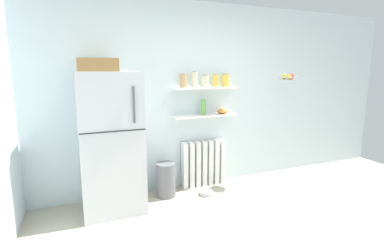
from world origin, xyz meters
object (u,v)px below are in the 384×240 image
at_px(storage_jar_0, 183,80).
at_px(storage_jar_3, 215,80).
at_px(trash_bin, 166,180).
at_px(refrigerator, 110,140).
at_px(radiator, 204,163).
at_px(storage_jar_4, 226,80).
at_px(storage_jar_2, 205,81).
at_px(hanging_fruit_basket, 288,77).
at_px(pet_food_bowl, 207,193).
at_px(vase, 203,107).
at_px(storage_jar_1, 194,79).
at_px(shelf_bowl, 222,111).

xyz_separation_m(storage_jar_0, storage_jar_3, (0.48, 0.00, -0.01)).
distance_m(storage_jar_3, trash_bin, 1.53).
xyz_separation_m(refrigerator, radiator, (1.33, 0.25, -0.53)).
distance_m(storage_jar_0, storage_jar_4, 0.64).
height_order(storage_jar_2, hanging_fruit_basket, hanging_fruit_basket).
distance_m(storage_jar_0, pet_food_bowl, 1.56).
relative_size(trash_bin, pet_food_bowl, 2.50).
bearing_deg(storage_jar_4, storage_jar_0, -180.00).
bearing_deg(radiator, storage_jar_3, -10.62).
relative_size(storage_jar_3, storage_jar_4, 0.97).
bearing_deg(trash_bin, storage_jar_0, 22.96).
distance_m(refrigerator, vase, 1.35).
xyz_separation_m(vase, hanging_fruit_basket, (1.24, -0.26, 0.41)).
distance_m(refrigerator, storage_jar_3, 1.65).
relative_size(refrigerator, storage_jar_0, 9.22).
distance_m(storage_jar_1, storage_jar_2, 0.16).
bearing_deg(pet_food_bowl, storage_jar_2, 71.40).
relative_size(radiator, storage_jar_4, 3.57).
distance_m(storage_jar_3, vase, 0.41).
xyz_separation_m(storage_jar_0, vase, (0.30, 0.00, -0.38)).
height_order(storage_jar_0, vase, storage_jar_0).
bearing_deg(storage_jar_0, pet_food_bowl, -53.97).
relative_size(radiator, shelf_bowl, 4.21).
bearing_deg(storage_jar_1, shelf_bowl, 0.00).
height_order(radiator, pet_food_bowl, radiator).
bearing_deg(hanging_fruit_basket, pet_food_bowl, -178.08).
height_order(storage_jar_3, hanging_fruit_basket, hanging_fruit_basket).
xyz_separation_m(storage_jar_3, shelf_bowl, (0.12, 0.00, -0.44)).
height_order(storage_jar_3, storage_jar_4, storage_jar_4).
relative_size(radiator, vase, 3.02).
height_order(storage_jar_0, storage_jar_3, storage_jar_0).
height_order(refrigerator, storage_jar_4, refrigerator).
bearing_deg(storage_jar_1, refrigerator, -169.42).
bearing_deg(storage_jar_0, refrigerator, -167.79).
height_order(radiator, storage_jar_3, storage_jar_3).
distance_m(refrigerator, radiator, 1.45).
relative_size(refrigerator, storage_jar_4, 9.68).
bearing_deg(refrigerator, storage_jar_1, 10.58).
height_order(trash_bin, hanging_fruit_basket, hanging_fruit_basket).
height_order(shelf_bowl, trash_bin, shelf_bowl).
xyz_separation_m(trash_bin, pet_food_bowl, (0.52, -0.17, -0.20)).
bearing_deg(refrigerator, trash_bin, 7.20).
relative_size(vase, hanging_fruit_basket, 0.79).
xyz_separation_m(storage_jar_0, shelf_bowl, (0.60, 0.00, -0.45)).
bearing_deg(pet_food_bowl, refrigerator, 176.13).
xyz_separation_m(storage_jar_0, hanging_fruit_basket, (1.53, -0.26, 0.03)).
relative_size(storage_jar_3, pet_food_bowl, 0.99).
height_order(refrigerator, pet_food_bowl, refrigerator).
distance_m(storage_jar_2, storage_jar_4, 0.32).
distance_m(refrigerator, storage_jar_4, 1.79).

